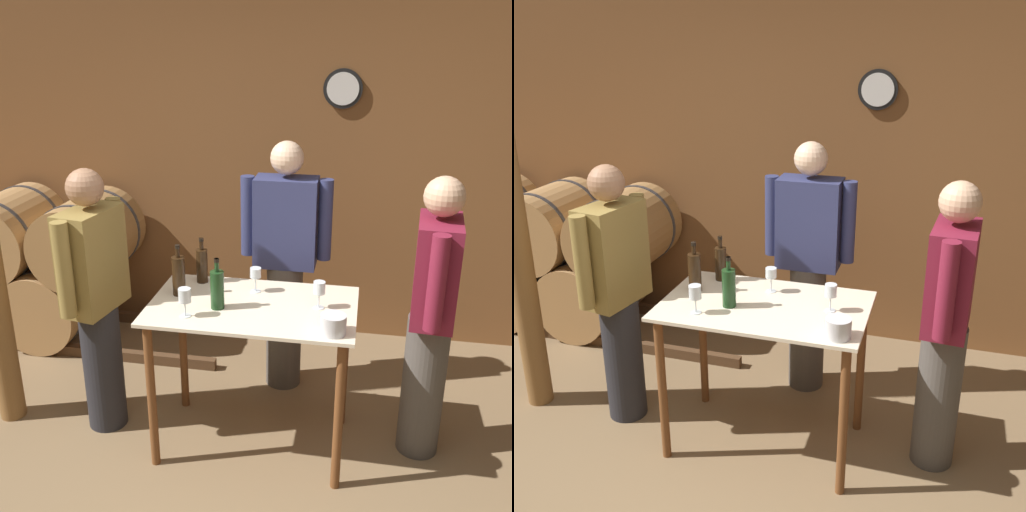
# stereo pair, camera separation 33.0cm
# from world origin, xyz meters

# --- Properties ---
(back_wall) EXTENTS (8.40, 0.08, 2.70)m
(back_wall) POSITION_xyz_m (0.00, 2.44, 1.35)
(back_wall) COLOR brown
(back_wall) RESTS_ON ground_plane
(tasting_table) EXTENTS (1.14, 0.70, 0.92)m
(tasting_table) POSITION_xyz_m (0.03, 0.88, 0.74)
(tasting_table) COLOR beige
(tasting_table) RESTS_ON ground_plane
(wine_bottle_far_left) EXTENTS (0.07, 0.07, 0.30)m
(wine_bottle_far_left) POSITION_xyz_m (-0.41, 0.94, 1.04)
(wine_bottle_far_left) COLOR black
(wine_bottle_far_left) RESTS_ON tasting_table
(wine_bottle_left) EXTENTS (0.07, 0.07, 0.28)m
(wine_bottle_left) POSITION_xyz_m (-0.33, 1.14, 1.03)
(wine_bottle_left) COLOR black
(wine_bottle_left) RESTS_ON tasting_table
(wine_bottle_center) EXTENTS (0.08, 0.08, 0.29)m
(wine_bottle_center) POSITION_xyz_m (-0.15, 0.81, 1.03)
(wine_bottle_center) COLOR #193819
(wine_bottle_center) RESTS_ON tasting_table
(wine_glass_near_left) EXTENTS (0.07, 0.07, 0.16)m
(wine_glass_near_left) POSITION_xyz_m (-0.29, 0.68, 1.03)
(wine_glass_near_left) COLOR silver
(wine_glass_near_left) RESTS_ON tasting_table
(wine_glass_near_center) EXTENTS (0.06, 0.06, 0.15)m
(wine_glass_near_center) POSITION_xyz_m (0.02, 1.06, 1.03)
(wine_glass_near_center) COLOR silver
(wine_glass_near_center) RESTS_ON tasting_table
(wine_glass_near_right) EXTENTS (0.07, 0.07, 0.16)m
(wine_glass_near_right) POSITION_xyz_m (0.39, 0.91, 1.03)
(wine_glass_near_right) COLOR silver
(wine_glass_near_right) RESTS_ON tasting_table
(ice_bucket) EXTENTS (0.13, 0.13, 0.10)m
(ice_bucket) POSITION_xyz_m (0.49, 0.63, 0.97)
(ice_bucket) COLOR silver
(ice_bucket) RESTS_ON tasting_table
(person_host) EXTENTS (0.59, 0.24, 1.70)m
(person_host) POSITION_xyz_m (0.12, 1.58, 0.90)
(person_host) COLOR #4C4742
(person_host) RESTS_ON ground_plane
(person_visitor_with_scarf) EXTENTS (0.25, 0.59, 1.65)m
(person_visitor_with_scarf) POSITION_xyz_m (1.00, 1.01, 0.87)
(person_visitor_with_scarf) COLOR #4C4742
(person_visitor_with_scarf) RESTS_ON ground_plane
(person_visitor_bearded) EXTENTS (0.29, 0.58, 1.64)m
(person_visitor_bearded) POSITION_xyz_m (-0.91, 0.90, 0.86)
(person_visitor_bearded) COLOR #232328
(person_visitor_bearded) RESTS_ON ground_plane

